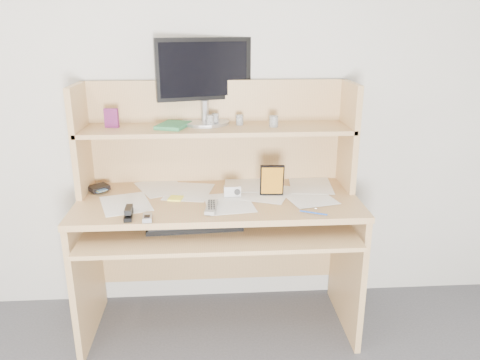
{
  "coord_description": "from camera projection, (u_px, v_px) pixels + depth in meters",
  "views": [
    {
      "loc": [
        -0.04,
        -0.72,
        1.57
      ],
      "look_at": [
        0.11,
        1.43,
        0.86
      ],
      "focal_mm": 35.0,
      "sensor_mm": 36.0,
      "label": 1
    }
  ],
  "objects": [
    {
      "name": "tv_remote",
      "position": [
        212.0,
        207.0,
        2.19
      ],
      "size": [
        0.07,
        0.17,
        0.02
      ],
      "primitive_type": "cube",
      "rotation": [
        0.0,
        0.0,
        -0.13
      ],
      "color": "#999994",
      "rests_on": "paper_clutter"
    },
    {
      "name": "card_box",
      "position": [
        111.0,
        118.0,
        2.35
      ],
      "size": [
        0.07,
        0.03,
        0.1
      ],
      "primitive_type": "cube",
      "rotation": [
        0.0,
        0.0,
        -0.17
      ],
      "color": "maroon",
      "rests_on": "desk"
    },
    {
      "name": "chip_stack_c",
      "position": [
        274.0,
        121.0,
        2.37
      ],
      "size": [
        0.06,
        0.06,
        0.06
      ],
      "primitive_type": "cylinder",
      "rotation": [
        0.0,
        0.0,
        0.25
      ],
      "color": "black",
      "rests_on": "desk"
    },
    {
      "name": "shelf_book",
      "position": [
        173.0,
        125.0,
        2.37
      ],
      "size": [
        0.19,
        0.22,
        0.02
      ],
      "primitive_type": "cube",
      "rotation": [
        0.0,
        0.0,
        -0.33
      ],
      "color": "#358550",
      "rests_on": "desk"
    },
    {
      "name": "game_case",
      "position": [
        272.0,
        180.0,
        2.33
      ],
      "size": [
        0.12,
        0.02,
        0.17
      ],
      "primitive_type": "cube",
      "rotation": [
        0.0,
        0.0,
        -0.07
      ],
      "color": "black",
      "rests_on": "paper_clutter"
    },
    {
      "name": "digital_camera",
      "position": [
        232.0,
        191.0,
        2.35
      ],
      "size": [
        0.09,
        0.04,
        0.05
      ],
      "primitive_type": "cube",
      "rotation": [
        0.0,
        0.0,
        0.05
      ],
      "color": "silver",
      "rests_on": "paper_clutter"
    },
    {
      "name": "chip_stack_b",
      "position": [
        210.0,
        121.0,
        2.36
      ],
      "size": [
        0.04,
        0.04,
        0.06
      ],
      "primitive_type": "cylinder",
      "rotation": [
        0.0,
        0.0,
        -0.12
      ],
      "color": "white",
      "rests_on": "desk"
    },
    {
      "name": "chip_stack_d",
      "position": [
        215.0,
        119.0,
        2.41
      ],
      "size": [
        0.04,
        0.04,
        0.06
      ],
      "primitive_type": "cylinder",
      "rotation": [
        0.0,
        0.0,
        0.3
      ],
      "color": "white",
      "rests_on": "desk"
    },
    {
      "name": "flip_phone",
      "position": [
        147.0,
        217.0,
        2.07
      ],
      "size": [
        0.05,
        0.08,
        0.02
      ],
      "primitive_type": "cube",
      "rotation": [
        0.0,
        0.0,
        0.08
      ],
      "color": "#A9A9AB",
      "rests_on": "paper_clutter"
    },
    {
      "name": "keyboard",
      "position": [
        195.0,
        224.0,
        2.24
      ],
      "size": [
        0.46,
        0.19,
        0.03
      ],
      "rotation": [
        0.0,
        0.0,
        0.07
      ],
      "color": "black",
      "rests_on": "desk"
    },
    {
      "name": "desk",
      "position": [
        218.0,
        203.0,
        2.44
      ],
      "size": [
        1.4,
        0.7,
        1.3
      ],
      "color": "tan",
      "rests_on": "floor"
    },
    {
      "name": "back_wall",
      "position": [
        216.0,
        89.0,
        2.49
      ],
      "size": [
        3.6,
        0.04,
        2.5
      ],
      "primitive_type": "cube",
      "color": "beige",
      "rests_on": "floor"
    },
    {
      "name": "monitor",
      "position": [
        204.0,
        78.0,
        2.41
      ],
      "size": [
        0.49,
        0.25,
        0.43
      ],
      "rotation": [
        0.0,
        0.0,
        0.28
      ],
      "color": "#B8B7BD",
      "rests_on": "desk"
    },
    {
      "name": "stapler",
      "position": [
        128.0,
        212.0,
        2.1
      ],
      "size": [
        0.05,
        0.13,
        0.04
      ],
      "primitive_type": "cube",
      "rotation": [
        0.0,
        0.0,
        0.08
      ],
      "color": "black",
      "rests_on": "paper_clutter"
    },
    {
      "name": "paper_clutter",
      "position": [
        218.0,
        197.0,
        2.34
      ],
      "size": [
        1.32,
        0.54,
        0.01
      ],
      "primitive_type": "cube",
      "color": "white",
      "rests_on": "desk"
    },
    {
      "name": "blue_pen",
      "position": [
        313.0,
        213.0,
        2.13
      ],
      "size": [
        0.12,
        0.06,
        0.01
      ],
      "primitive_type": "cylinder",
      "rotation": [
        1.57,
        0.0,
        1.12
      ],
      "color": "#1642A9",
      "rests_on": "paper_clutter"
    },
    {
      "name": "wallet",
      "position": [
        99.0,
        188.0,
        2.43
      ],
      "size": [
        0.13,
        0.12,
        0.02
      ],
      "primitive_type": "cube",
      "rotation": [
        0.0,
        0.0,
        0.68
      ],
      "color": "black",
      "rests_on": "paper_clutter"
    },
    {
      "name": "chip_stack_a",
      "position": [
        240.0,
        120.0,
        2.42
      ],
      "size": [
        0.05,
        0.05,
        0.05
      ],
      "primitive_type": "cylinder",
      "rotation": [
        0.0,
        0.0,
        0.44
      ],
      "color": "black",
      "rests_on": "desk"
    },
    {
      "name": "sticky_note_pad",
      "position": [
        176.0,
        198.0,
        2.33
      ],
      "size": [
        0.08,
        0.08,
        0.01
      ],
      "primitive_type": "cube",
      "rotation": [
        0.0,
        0.0,
        -0.21
      ],
      "color": "yellow",
      "rests_on": "desk"
    }
  ]
}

